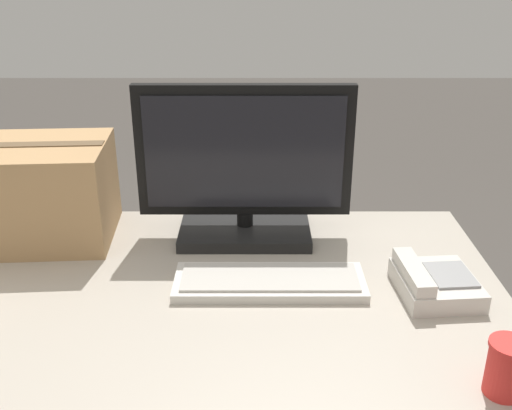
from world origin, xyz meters
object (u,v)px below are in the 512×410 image
(monitor, at_px, (244,175))
(cardboard_box, at_px, (42,192))
(desk_phone, at_px, (433,283))
(paper_cup_right, at_px, (506,368))
(keyboard, at_px, (269,282))

(monitor, relative_size, cardboard_box, 1.52)
(monitor, bearing_deg, desk_phone, -34.66)
(desk_phone, height_order, paper_cup_right, paper_cup_right)
(cardboard_box, bearing_deg, keyboard, -23.67)
(monitor, relative_size, desk_phone, 2.77)
(paper_cup_right, height_order, cardboard_box, cardboard_box)
(monitor, xyz_separation_m, keyboard, (0.06, -0.27, -0.17))
(keyboard, height_order, desk_phone, desk_phone)
(keyboard, xyz_separation_m, desk_phone, (0.38, -0.03, 0.02))
(monitor, xyz_separation_m, cardboard_box, (-0.54, -0.01, -0.05))
(desk_phone, xyz_separation_m, cardboard_box, (-0.98, 0.30, 0.10))
(monitor, relative_size, keyboard, 1.27)
(monitor, bearing_deg, keyboard, -77.09)
(keyboard, relative_size, paper_cup_right, 4.17)
(keyboard, bearing_deg, desk_phone, -4.85)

